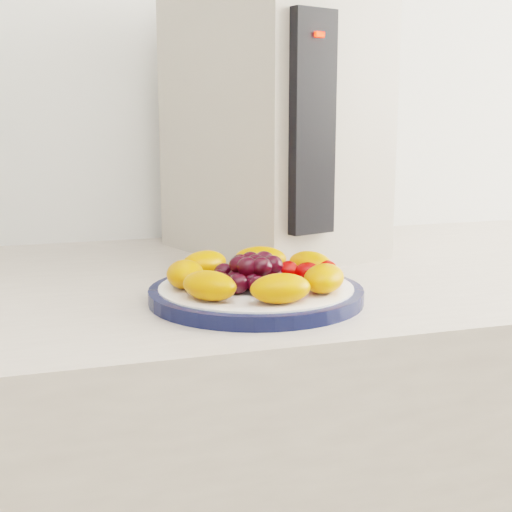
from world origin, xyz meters
name	(u,v)px	position (x,y,z in m)	size (l,w,h in m)	color
plate_rim	(256,294)	(0.08, 1.06, 0.91)	(0.23, 0.23, 0.01)	#0C1233
plate_face	(256,294)	(0.08, 1.06, 0.91)	(0.21, 0.21, 0.02)	white
appliance_body	(271,126)	(0.19, 1.33, 1.08)	(0.21, 0.29, 0.37)	#A79C8E
appliance_panel	(311,124)	(0.18, 1.17, 1.09)	(0.06, 0.02, 0.27)	black
appliance_led	(319,35)	(0.19, 1.16, 1.19)	(0.01, 0.01, 0.01)	#FF0C05
fruit_plate	(258,272)	(0.08, 1.06, 0.93)	(0.20, 0.20, 0.04)	#CD5A05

